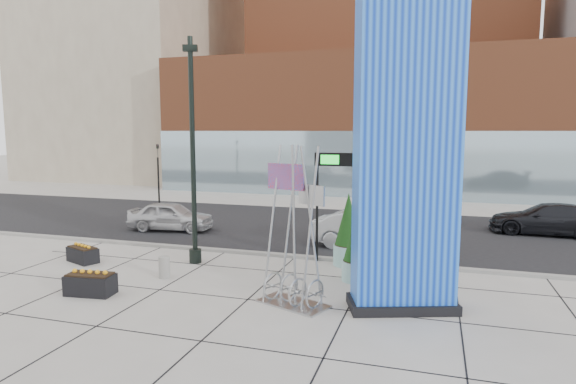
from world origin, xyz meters
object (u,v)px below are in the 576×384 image
(blue_pylon, at_px, (407,139))
(car_silver_mid, at_px, (370,230))
(public_art_sculpture, at_px, (294,264))
(lamp_post, at_px, (193,173))
(overhead_street_sign, at_px, (336,169))
(car_white_west, at_px, (171,216))
(concrete_bollard, at_px, (164,267))

(blue_pylon, height_order, car_silver_mid, blue_pylon)
(blue_pylon, bearing_deg, car_silver_mid, 85.90)
(public_art_sculpture, height_order, car_silver_mid, public_art_sculpture)
(lamp_post, relative_size, overhead_street_sign, 2.00)
(blue_pylon, height_order, car_white_west, blue_pylon)
(car_white_west, bearing_deg, car_silver_mid, -102.11)
(car_white_west, bearing_deg, overhead_street_sign, -117.86)
(blue_pylon, relative_size, car_white_west, 2.33)
(overhead_street_sign, bearing_deg, blue_pylon, -57.39)
(lamp_post, distance_m, overhead_street_sign, 5.35)
(car_white_west, xyz_separation_m, car_silver_mid, (10.13, -0.86, 0.09))
(blue_pylon, distance_m, overhead_street_sign, 5.18)
(blue_pylon, relative_size, overhead_street_sign, 2.36)
(lamp_post, height_order, overhead_street_sign, lamp_post)
(overhead_street_sign, distance_m, car_silver_mid, 3.93)
(overhead_street_sign, bearing_deg, car_white_west, 158.55)
(lamp_post, relative_size, car_silver_mid, 1.71)
(blue_pylon, bearing_deg, overhead_street_sign, 104.65)
(blue_pylon, relative_size, lamp_post, 1.18)
(lamp_post, height_order, car_silver_mid, lamp_post)
(lamp_post, distance_m, concrete_bollard, 3.69)
(public_art_sculpture, relative_size, overhead_street_sign, 1.11)
(blue_pylon, height_order, lamp_post, blue_pylon)
(overhead_street_sign, height_order, car_white_west, overhead_street_sign)
(lamp_post, relative_size, public_art_sculpture, 1.81)
(blue_pylon, bearing_deg, car_white_west, 128.51)
(lamp_post, distance_m, public_art_sculpture, 6.25)
(concrete_bollard, relative_size, car_silver_mid, 0.15)
(blue_pylon, bearing_deg, lamp_post, 142.76)
(car_white_west, bearing_deg, public_art_sculpture, -140.04)
(car_white_west, bearing_deg, blue_pylon, -129.94)
(concrete_bollard, xyz_separation_m, car_silver_mid, (6.21, 6.20, 0.44))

